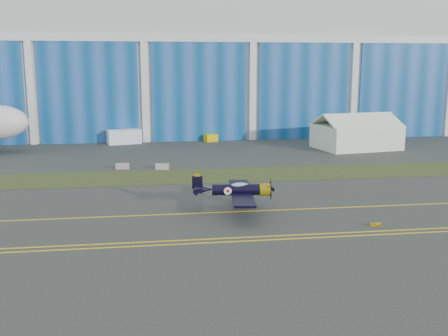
{
  "coord_description": "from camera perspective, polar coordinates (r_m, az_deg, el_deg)",
  "views": [
    {
      "loc": [
        0.47,
        -57.98,
        15.21
      ],
      "look_at": [
        9.48,
        4.02,
        3.01
      ],
      "focal_mm": 42.0,
      "sensor_mm": 36.0,
      "label": 1
    }
  ],
  "objects": [
    {
      "name": "edge_line_near",
      "position": [
        46.06,
        -8.48,
        -8.37
      ],
      "size": [
        80.0,
        0.2,
        0.02
      ],
      "primitive_type": "cube",
      "color": "yellow",
      "rests_on": "ground"
    },
    {
      "name": "taxiway_centreline",
      "position": [
        55.11,
        -8.47,
        -5.11
      ],
      "size": [
        200.0,
        0.2,
        0.02
      ],
      "primitive_type": "cube",
      "color": "yellow",
      "rests_on": "ground"
    },
    {
      "name": "shipping_container",
      "position": [
        106.24,
        -10.81,
        3.36
      ],
      "size": [
        7.0,
        4.23,
        2.83
      ],
      "primitive_type": "cube",
      "rotation": [
        0.0,
        0.0,
        0.26
      ],
      "color": "white",
      "rests_on": "ground"
    },
    {
      "name": "grass_median",
      "position": [
        73.56,
        -8.45,
        -1.02
      ],
      "size": [
        260.0,
        10.0,
        0.02
      ],
      "primitive_type": "cube",
      "color": "#475128",
      "rests_on": "ground"
    },
    {
      "name": "barrier_b",
      "position": [
        78.85,
        -6.73,
        0.16
      ],
      "size": [
        2.07,
        0.88,
        0.9
      ],
      "primitive_type": "cube",
      "rotation": [
        0.0,
        0.0,
        -0.14
      ],
      "color": "#969C99",
      "rests_on": "ground"
    },
    {
      "name": "warbird",
      "position": [
        55.26,
        1.34,
        -2.38
      ],
      "size": [
        10.93,
        12.69,
        3.46
      ],
      "rotation": [
        0.0,
        0.0,
        -0.12
      ],
      "color": "black",
      "rests_on": "ground"
    },
    {
      "name": "tug",
      "position": [
        107.57,
        -1.44,
        3.28
      ],
      "size": [
        2.94,
        2.41,
        1.47
      ],
      "primitive_type": "cube",
      "rotation": [
        0.0,
        0.0,
        0.39
      ],
      "color": "#E1C505",
      "rests_on": "ground"
    },
    {
      "name": "guard_board_right",
      "position": [
        52.94,
        16.2,
        -5.93
      ],
      "size": [
        1.2,
        0.15,
        0.35
      ],
      "primitive_type": "cube",
      "color": "yellow",
      "rests_on": "ground"
    },
    {
      "name": "ground",
      "position": [
        59.94,
        -8.46,
        -3.8
      ],
      "size": [
        260.0,
        260.0,
        0.0
      ],
      "primitive_type": "plane",
      "color": "#363A37",
      "rests_on": "ground"
    },
    {
      "name": "barrier_a",
      "position": [
        80.08,
        -10.99,
        0.19
      ],
      "size": [
        2.03,
        0.7,
        0.9
      ],
      "primitive_type": "cube",
      "rotation": [
        0.0,
        0.0,
        -0.05
      ],
      "color": "gray",
      "rests_on": "ground"
    },
    {
      "name": "edge_line_far",
      "position": [
        47.0,
        -8.47,
        -7.97
      ],
      "size": [
        80.0,
        0.2,
        0.02
      ],
      "primitive_type": "cube",
      "color": "yellow",
      "rests_on": "ground"
    },
    {
      "name": "hangar",
      "position": [
        129.76,
        -8.62,
        10.79
      ],
      "size": [
        220.0,
        45.7,
        30.0
      ],
      "color": "silver",
      "rests_on": "ground"
    },
    {
      "name": "tent",
      "position": [
        101.28,
        14.21,
        3.96
      ],
      "size": [
        16.01,
        12.87,
        6.7
      ],
      "rotation": [
        0.0,
        0.0,
        0.17
      ],
      "color": "white",
      "rests_on": "ground"
    }
  ]
}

